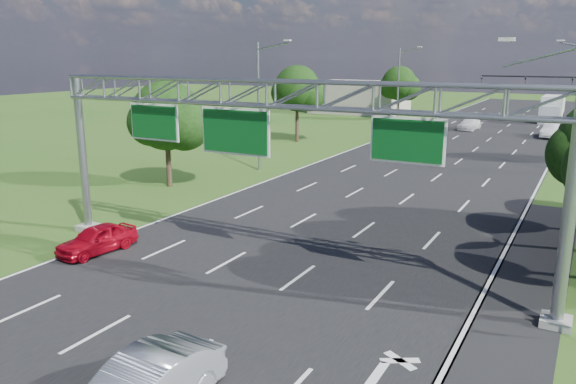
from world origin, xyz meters
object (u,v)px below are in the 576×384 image
Objects in this scene: sign_gantry at (273,109)px; traffic_signal at (557,90)px; red_coupe at (97,239)px; box_truck at (552,109)px.

sign_gantry reaches higher than traffic_signal.
red_coupe is 0.42× the size of box_truck.
traffic_signal is at bearing 81.53° from red_coupe.
box_truck is (-1.20, 14.29, -3.49)m from traffic_signal.
sign_gantry is at bearing -97.68° from traffic_signal.
sign_gantry is 10.57m from red_coupe.
sign_gantry is 53.51m from traffic_signal.
sign_gantry is 67.75m from box_truck.
box_truck is (14.18, 69.55, 1.01)m from red_coupe.
traffic_signal reaches higher than box_truck.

